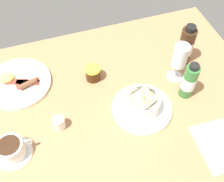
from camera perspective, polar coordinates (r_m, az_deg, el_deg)
ground_plane at (r=105.27cm, az=1.81°, el=-2.19°), size 110.00×84.00×3.00cm
porridge_bowl at (r=99.32cm, az=6.38°, el=-2.80°), size 22.07×22.07×8.11cm
cutlery_setting at (r=100.79cm, az=21.22°, el=-10.31°), size 14.08×18.73×0.90cm
coffee_cup at (r=95.80cm, az=-20.19°, el=-11.36°), size 13.31×12.33×6.50cm
creamer_jug at (r=97.18cm, az=-10.97°, el=-6.53°), size 4.14×5.01×5.50cm
wine_glass at (r=105.70cm, az=13.98°, el=6.82°), size 6.44×6.44×16.74cm
jam_jar at (r=108.30cm, az=-4.00°, el=3.74°), size 6.20×6.20×5.98cm
sauce_bottle_brown at (r=115.05cm, az=15.15°, el=9.15°), size 6.06×6.06×18.11cm
sauce_bottle_green at (r=103.50cm, az=15.79°, el=1.97°), size 5.23×5.23×16.35cm
breakfast_plate at (r=113.84cm, az=-19.01°, el=1.63°), size 25.72×25.72×3.70cm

